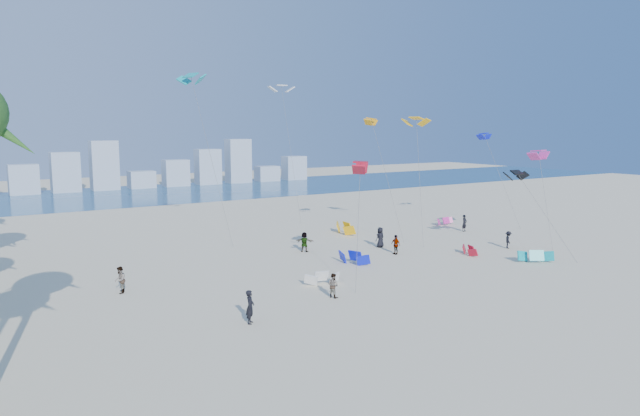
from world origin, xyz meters
TOP-DOWN VIEW (x-y plane):
  - ground at (0.00, 0.00)m, footprint 220.00×220.00m
  - ocean at (0.00, 72.00)m, footprint 220.00×220.00m
  - kitesurfer_near at (-7.31, 6.84)m, footprint 0.76×0.81m
  - kitesurfer_mid at (-0.81, 8.47)m, footprint 0.79×0.89m
  - kitesurfers_far at (7.62, 17.81)m, footprint 36.18×9.71m
  - grounded_kites at (12.49, 17.33)m, footprint 27.20×21.54m
  - flying_kites at (13.43, 21.22)m, footprint 33.02×32.36m
  - distant_skyline at (-1.19, 82.00)m, footprint 85.00×3.00m

SIDE VIEW (x-z plane):
  - ground at x=0.00m, z-range 0.00..0.00m
  - ocean at x=0.00m, z-range 0.01..0.01m
  - grounded_kites at x=12.49m, z-range -0.08..0.99m
  - kitesurfer_mid at x=-0.81m, z-range 0.00..1.55m
  - kitesurfers_far at x=7.62m, z-range -0.05..1.75m
  - kitesurfer_near at x=-7.31m, z-range 0.00..1.86m
  - distant_skyline at x=-1.19m, z-range -1.11..7.29m
  - flying_kites at x=13.43m, z-range 3.03..18.90m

